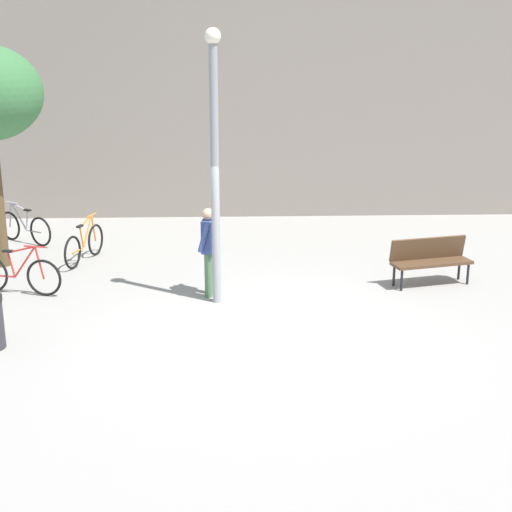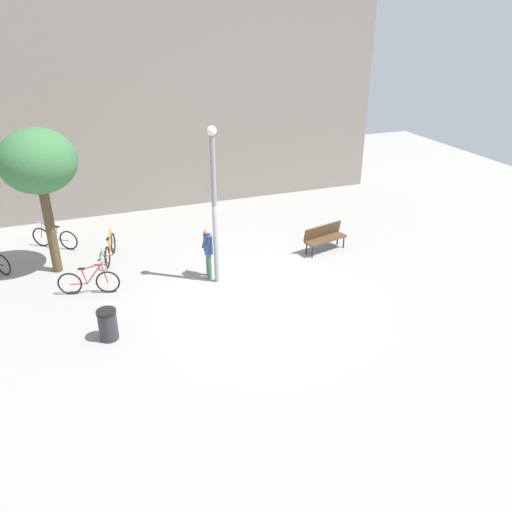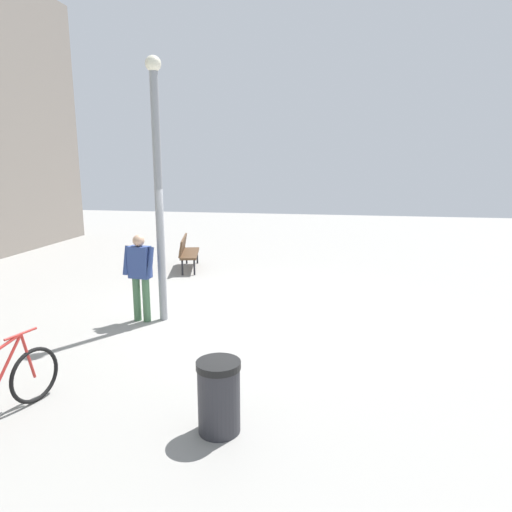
{
  "view_description": "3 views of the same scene",
  "coord_description": "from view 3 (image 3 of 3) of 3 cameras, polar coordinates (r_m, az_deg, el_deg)",
  "views": [
    {
      "loc": [
        -0.49,
        -10.9,
        4.33
      ],
      "look_at": [
        -0.07,
        -0.23,
        1.3
      ],
      "focal_mm": 49.49,
      "sensor_mm": 36.0,
      "label": 1
    },
    {
      "loc": [
        -4.46,
        -12.17,
        7.58
      ],
      "look_at": [
        0.14,
        0.19,
        1.23
      ],
      "focal_mm": 35.71,
      "sensor_mm": 36.0,
      "label": 2
    },
    {
      "loc": [
        -8.74,
        -1.9,
        2.98
      ],
      "look_at": [
        -0.09,
        -0.38,
        1.18
      ],
      "focal_mm": 32.2,
      "sensor_mm": 36.0,
      "label": 3
    }
  ],
  "objects": [
    {
      "name": "ground_plane",
      "position": [
        9.43,
        -2.19,
        -6.86
      ],
      "size": [
        36.0,
        36.0,
        0.0
      ],
      "primitive_type": "plane",
      "color": "gray"
    },
    {
      "name": "lamppost",
      "position": [
        8.64,
        -12.08,
        9.4
      ],
      "size": [
        0.28,
        0.28,
        4.8
      ],
      "color": "gray",
      "rests_on": "ground_plane"
    },
    {
      "name": "person_by_lamppost",
      "position": [
        8.87,
        -14.2,
        -1.92
      ],
      "size": [
        0.32,
        0.61,
        1.67
      ],
      "color": "#47704C",
      "rests_on": "ground_plane"
    },
    {
      "name": "park_bench",
      "position": [
        13.08,
        -8.57,
        0.72
      ],
      "size": [
        1.67,
        0.84,
        0.92
      ],
      "color": "#513823",
      "rests_on": "ground_plane"
    },
    {
      "name": "trash_bin",
      "position": [
        5.36,
        -4.63,
        -16.99
      ],
      "size": [
        0.5,
        0.5,
        0.84
      ],
      "color": "#2D2D33",
      "rests_on": "ground_plane"
    }
  ]
}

